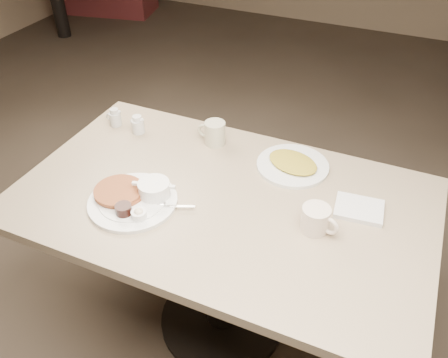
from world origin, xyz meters
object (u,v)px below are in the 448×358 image
at_px(main_plate, 135,197).
at_px(creamer_left, 115,118).
at_px(hash_plate, 293,164).
at_px(coffee_mug_near, 316,219).
at_px(coffee_mug_far, 214,133).
at_px(creamer_right, 138,125).
at_px(diner_table, 222,231).

bearing_deg(main_plate, creamer_left, 131.34).
bearing_deg(hash_plate, creamer_left, -178.99).
bearing_deg(coffee_mug_near, hash_plate, 119.48).
height_order(creamer_left, hash_plate, creamer_left).
relative_size(coffee_mug_far, creamer_left, 1.54).
xyz_separation_m(main_plate, creamer_right, (-0.24, 0.40, 0.01)).
height_order(creamer_left, creamer_right, same).
bearing_deg(creamer_right, hash_plate, 2.09).
xyz_separation_m(main_plate, coffee_mug_near, (0.63, 0.12, 0.02)).
relative_size(diner_table, creamer_left, 18.75).
bearing_deg(coffee_mug_near, diner_table, 175.93).
distance_m(main_plate, coffee_mug_near, 0.64).
distance_m(coffee_mug_near, hash_plate, 0.35).
bearing_deg(main_plate, hash_plate, 43.17).
bearing_deg(diner_table, coffee_mug_near, -4.07).
relative_size(creamer_left, hash_plate, 0.22).
relative_size(main_plate, creamer_right, 5.16).
xyz_separation_m(diner_table, hash_plate, (0.18, 0.28, 0.18)).
distance_m(creamer_right, hash_plate, 0.69).
bearing_deg(coffee_mug_far, diner_table, -60.89).
relative_size(diner_table, hash_plate, 4.12).
xyz_separation_m(diner_table, creamer_right, (-0.51, 0.25, 0.21)).
relative_size(diner_table, coffee_mug_far, 12.19).
relative_size(creamer_right, hash_plate, 0.22).
distance_m(coffee_mug_far, creamer_left, 0.47).
xyz_separation_m(diner_table, creamer_left, (-0.64, 0.26, 0.21)).
xyz_separation_m(main_plate, creamer_left, (-0.36, 0.41, 0.01)).
bearing_deg(diner_table, hash_plate, 57.12).
relative_size(diner_table, main_plate, 3.59).
height_order(coffee_mug_near, coffee_mug_far, coffee_mug_far).
height_order(creamer_right, hash_plate, creamer_right).
bearing_deg(main_plate, creamer_right, 120.69).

